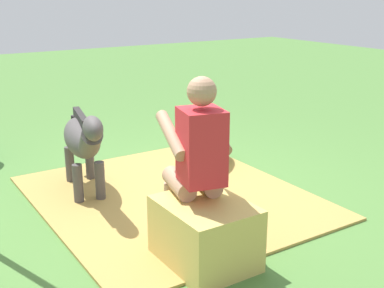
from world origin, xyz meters
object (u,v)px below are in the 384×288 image
object	(u,v)px
hay_bale	(205,233)
pony_lying	(206,155)
person_seated	(196,159)
pony_standing	(83,140)

from	to	relation	value
hay_bale	pony_lying	distance (m)	1.90
person_seated	pony_lying	size ratio (longest dim) A/B	1.11
person_seated	pony_lying	xyz separation A→B (m)	(1.40, -1.05, -0.55)
person_seated	pony_lying	world-z (taller)	person_seated
person_seated	pony_lying	bearing A→B (deg)	-36.80
hay_bale	person_seated	bearing A→B (deg)	-9.31
pony_lying	person_seated	bearing A→B (deg)	143.20
hay_bale	pony_standing	xyz separation A→B (m)	(1.64, 0.25, 0.32)
pony_lying	hay_bale	bearing A→B (deg)	145.46
person_seated	hay_bale	bearing A→B (deg)	170.69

